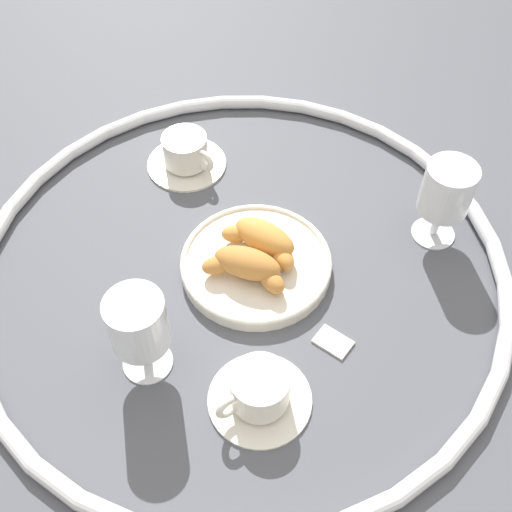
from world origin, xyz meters
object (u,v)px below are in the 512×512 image
croissant_small (247,266)px  coffee_cup_far (186,154)px  sugar_packet (333,341)px  juice_glass_right (447,192)px  pastry_plate (256,263)px  coffee_cup_near (259,392)px  croissant_large (263,239)px  juice_glass_left (138,326)px

croissant_small → coffee_cup_far: bearing=-62.1°
coffee_cup_far → sugar_packet: bearing=127.7°
coffee_cup_far → juice_glass_right: size_ratio=0.97×
pastry_plate → coffee_cup_near: size_ratio=1.67×
croissant_large → croissant_small: 0.06m
pastry_plate → croissant_large: (-0.01, -0.02, 0.03)m
croissant_large → juice_glass_right: juice_glass_right is taller
croissant_large → sugar_packet: croissant_large is taller
juice_glass_right → croissant_small: bearing=23.5°
juice_glass_left → sugar_packet: 0.27m
croissant_large → croissant_small: (0.02, 0.05, 0.00)m
juice_glass_right → sugar_packet: 0.28m
coffee_cup_near → pastry_plate: bearing=-83.7°
coffee_cup_near → coffee_cup_far: 0.46m
sugar_packet → juice_glass_left: bearing=43.9°
coffee_cup_near → juice_glass_left: juice_glass_left is taller
juice_glass_right → juice_glass_left: bearing=33.7°
sugar_packet → pastry_plate: bearing=-13.7°
coffee_cup_near → juice_glass_right: size_ratio=0.97×
coffee_cup_far → sugar_packet: 0.42m
croissant_small → coffee_cup_far: (0.13, -0.24, -0.02)m
pastry_plate → croissant_small: croissant_small is taller
coffee_cup_near → coffee_cup_far: same height
croissant_large → juice_glass_left: (0.14, 0.20, 0.05)m
croissant_large → croissant_small: same height
coffee_cup_far → juice_glass_left: 0.39m
pastry_plate → sugar_packet: bearing=134.7°
croissant_large → coffee_cup_near: croissant_large is taller
juice_glass_left → juice_glass_right: bearing=-146.3°
croissant_small → juice_glass_left: size_ratio=0.95×
coffee_cup_far → sugar_packet: coffee_cup_far is taller
croissant_large → juice_glass_left: size_ratio=0.87×
coffee_cup_near → sugar_packet: (-0.09, -0.10, -0.02)m
pastry_plate → sugar_packet: size_ratio=4.54×
coffee_cup_near → juice_glass_left: (0.15, -0.04, 0.07)m
juice_glass_right → coffee_cup_near: bearing=51.4°
croissant_large → coffee_cup_far: size_ratio=0.90×
coffee_cup_far → juice_glass_left: size_ratio=0.97×
coffee_cup_near → croissant_small: bearing=-79.5°
juice_glass_right → sugar_packet: bearing=54.3°
sugar_packet → juice_glass_right: bearing=-94.1°
pastry_plate → sugar_packet: 0.17m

